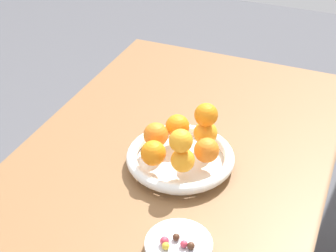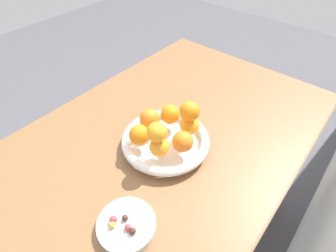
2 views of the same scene
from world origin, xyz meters
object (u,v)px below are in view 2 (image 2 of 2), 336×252
at_px(fruit_bowl, 166,141).
at_px(candy_ball_2, 113,219).
at_px(candy_ball_3, 112,225).
at_px(candy_ball_4, 125,218).
at_px(orange_7, 157,132).
at_px(orange_4, 139,135).
at_px(orange_3, 150,119).
at_px(orange_0, 183,142).
at_px(orange_5, 159,147).
at_px(candy_ball_0, 133,231).
at_px(orange_1, 190,125).
at_px(candy_ball_1, 128,227).
at_px(dining_table, 172,147).
at_px(orange_2, 171,115).
at_px(orange_6, 190,112).
at_px(candy_dish, 127,225).

bearing_deg(fruit_bowl, candy_ball_2, 14.88).
xyz_separation_m(candy_ball_3, candy_ball_4, (-0.03, 0.01, -0.00)).
xyz_separation_m(fruit_bowl, orange_7, (0.06, 0.02, 0.10)).
xyz_separation_m(orange_4, candy_ball_3, (0.22, 0.12, -0.04)).
height_order(orange_3, candy_ball_4, orange_3).
bearing_deg(orange_7, orange_0, 142.85).
relative_size(orange_5, orange_7, 1.04).
height_order(candy_ball_0, candy_ball_3, same).
height_order(orange_1, orange_4, orange_4).
xyz_separation_m(fruit_bowl, candy_ball_1, (0.26, 0.11, 0.01)).
distance_m(dining_table, candy_ball_1, 0.38).
relative_size(candy_ball_0, candy_ball_4, 1.05).
distance_m(dining_table, orange_3, 0.17).
bearing_deg(orange_4, orange_2, 173.26).
bearing_deg(orange_5, candy_ball_0, 25.44).
height_order(orange_0, candy_ball_2, orange_0).
distance_m(fruit_bowl, candy_ball_0, 0.29).
bearing_deg(candy_ball_3, orange_2, -162.49).
height_order(fruit_bowl, orange_2, orange_2).
height_order(orange_5, candy_ball_0, orange_5).
height_order(dining_table, candy_ball_2, candy_ball_2).
height_order(candy_ball_2, candy_ball_3, candy_ball_2).
xyz_separation_m(dining_table, orange_0, (0.07, 0.10, 0.16)).
relative_size(orange_6, orange_7, 1.05).
height_order(orange_7, candy_ball_2, orange_7).
distance_m(orange_2, orange_6, 0.09).
xyz_separation_m(orange_6, candy_ball_4, (0.30, 0.05, -0.10)).
relative_size(orange_4, candy_ball_1, 3.95).
distance_m(orange_5, candy_ball_4, 0.20).
relative_size(fruit_bowl, orange_6, 4.63).
xyz_separation_m(candy_dish, orange_2, (-0.31, -0.12, 0.06)).
bearing_deg(candy_ball_4, orange_4, -144.76).
relative_size(fruit_bowl, candy_dish, 1.92).
distance_m(candy_ball_0, candy_ball_2, 0.05).
height_order(orange_4, candy_ball_3, orange_4).
bearing_deg(fruit_bowl, orange_1, 145.50).
relative_size(candy_dish, orange_0, 2.29).
height_order(dining_table, orange_1, orange_1).
relative_size(dining_table, orange_1, 18.84).
height_order(orange_1, candy_ball_1, orange_1).
xyz_separation_m(fruit_bowl, candy_ball_0, (0.26, 0.12, 0.01)).
distance_m(candy_ball_0, candy_ball_4, 0.04).
xyz_separation_m(orange_6, candy_ball_2, (0.32, 0.03, -0.10)).
xyz_separation_m(candy_ball_0, candy_ball_3, (0.02, -0.05, -0.00)).
height_order(dining_table, candy_ball_3, candy_ball_3).
height_order(orange_0, orange_6, orange_6).
height_order(candy_dish, orange_6, orange_6).
xyz_separation_m(dining_table, orange_4, (0.13, -0.01, 0.16)).
xyz_separation_m(orange_2, candy_ball_0, (0.32, 0.15, -0.04)).
xyz_separation_m(orange_3, candy_ball_0, (0.26, 0.19, -0.04)).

